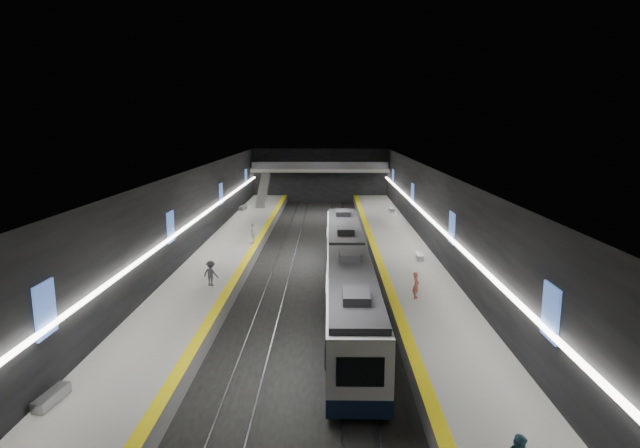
{
  "coord_description": "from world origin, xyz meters",
  "views": [
    {
      "loc": [
        1.27,
        -44.9,
        11.74
      ],
      "look_at": [
        0.44,
        5.44,
        2.2
      ],
      "focal_mm": 30.0,
      "sensor_mm": 36.0,
      "label": 1
    }
  ],
  "objects_px": {
    "bench_left_near": "(52,398)",
    "passenger_left_b": "(211,274)",
    "train": "(347,270)",
    "passenger_left_a": "(253,233)",
    "bench_right_far": "(392,210)",
    "escalator": "(263,190)",
    "bench_right_near": "(420,256)",
    "passenger_right_a": "(416,286)",
    "bench_left_far": "(243,208)"
  },
  "relations": [
    {
      "from": "train",
      "to": "passenger_left_a",
      "type": "distance_m",
      "value": 15.25
    },
    {
      "from": "passenger_left_a",
      "to": "bench_right_far",
      "type": "bearing_deg",
      "value": 144.4
    },
    {
      "from": "bench_right_far",
      "to": "bench_left_near",
      "type": "bearing_deg",
      "value": -113.65
    },
    {
      "from": "bench_left_near",
      "to": "passenger_left_b",
      "type": "relative_size",
      "value": 1.08
    },
    {
      "from": "passenger_right_a",
      "to": "passenger_left_a",
      "type": "xyz_separation_m",
      "value": [
        -12.25,
        15.15,
        0.12
      ]
    },
    {
      "from": "bench_left_near",
      "to": "bench_right_near",
      "type": "height_order",
      "value": "bench_left_near"
    },
    {
      "from": "passenger_right_a",
      "to": "bench_right_near",
      "type": "bearing_deg",
      "value": 6.79
    },
    {
      "from": "bench_left_far",
      "to": "bench_right_near",
      "type": "height_order",
      "value": "bench_left_far"
    },
    {
      "from": "passenger_left_b",
      "to": "passenger_left_a",
      "type": "bearing_deg",
      "value": -71.71
    },
    {
      "from": "escalator",
      "to": "bench_left_far",
      "type": "relative_size",
      "value": 3.89
    },
    {
      "from": "bench_left_near",
      "to": "bench_left_far",
      "type": "height_order",
      "value": "bench_left_far"
    },
    {
      "from": "train",
      "to": "passenger_left_b",
      "type": "bearing_deg",
      "value": 178.83
    },
    {
      "from": "train",
      "to": "bench_left_far",
      "type": "bearing_deg",
      "value": 110.54
    },
    {
      "from": "bench_left_near",
      "to": "bench_right_far",
      "type": "height_order",
      "value": "bench_right_far"
    },
    {
      "from": "bench_right_near",
      "to": "passenger_left_b",
      "type": "bearing_deg",
      "value": -149.9
    },
    {
      "from": "escalator",
      "to": "bench_right_near",
      "type": "relative_size",
      "value": 4.52
    },
    {
      "from": "train",
      "to": "escalator",
      "type": "bearing_deg",
      "value": 105.2
    },
    {
      "from": "bench_left_near",
      "to": "bench_right_far",
      "type": "bearing_deg",
      "value": 74.74
    },
    {
      "from": "bench_left_far",
      "to": "train",
      "type": "bearing_deg",
      "value": -62.79
    },
    {
      "from": "train",
      "to": "bench_right_near",
      "type": "xyz_separation_m",
      "value": [
        6.08,
        7.62,
        -0.98
      ]
    },
    {
      "from": "escalator",
      "to": "bench_left_near",
      "type": "bearing_deg",
      "value": -92.21
    },
    {
      "from": "escalator",
      "to": "bench_left_near",
      "type": "relative_size",
      "value": 4.33
    },
    {
      "from": "bench_right_far",
      "to": "passenger_right_a",
      "type": "height_order",
      "value": "passenger_right_a"
    },
    {
      "from": "bench_right_near",
      "to": "passenger_right_a",
      "type": "height_order",
      "value": "passenger_right_a"
    },
    {
      "from": "escalator",
      "to": "passenger_left_a",
      "type": "bearing_deg",
      "value": -85.34
    },
    {
      "from": "bench_left_far",
      "to": "passenger_left_b",
      "type": "bearing_deg",
      "value": -78.1
    },
    {
      "from": "bench_left_far",
      "to": "bench_right_far",
      "type": "bearing_deg",
      "value": 3.65
    },
    {
      "from": "bench_left_near",
      "to": "passenger_right_a",
      "type": "relative_size",
      "value": 1.11
    },
    {
      "from": "train",
      "to": "passenger_left_a",
      "type": "bearing_deg",
      "value": 121.89
    },
    {
      "from": "escalator",
      "to": "passenger_left_b",
      "type": "bearing_deg",
      "value": -88.57
    },
    {
      "from": "bench_left_near",
      "to": "escalator",
      "type": "bearing_deg",
      "value": 94.43
    },
    {
      "from": "passenger_right_a",
      "to": "passenger_left_a",
      "type": "height_order",
      "value": "passenger_left_a"
    },
    {
      "from": "bench_left_near",
      "to": "bench_left_far",
      "type": "bearing_deg",
      "value": 96.63
    },
    {
      "from": "passenger_left_b",
      "to": "bench_left_far",
      "type": "bearing_deg",
      "value": -61.86
    },
    {
      "from": "train",
      "to": "passenger_left_b",
      "type": "xyz_separation_m",
      "value": [
        -9.09,
        0.19,
        -0.34
      ]
    },
    {
      "from": "train",
      "to": "bench_right_near",
      "type": "height_order",
      "value": "train"
    },
    {
      "from": "bench_right_near",
      "to": "passenger_left_b",
      "type": "xyz_separation_m",
      "value": [
        -15.17,
        -7.43,
        0.64
      ]
    },
    {
      "from": "bench_right_near",
      "to": "bench_left_near",
      "type": "bearing_deg",
      "value": -124.51
    },
    {
      "from": "bench_right_near",
      "to": "bench_left_far",
      "type": "bearing_deg",
      "value": 130.52
    },
    {
      "from": "escalator",
      "to": "passenger_left_a",
      "type": "xyz_separation_m",
      "value": [
        1.94,
        -23.86,
        -0.95
      ]
    },
    {
      "from": "bench_left_near",
      "to": "bench_left_far",
      "type": "distance_m",
      "value": 47.14
    },
    {
      "from": "bench_left_far",
      "to": "passenger_left_a",
      "type": "relative_size",
      "value": 1.08
    },
    {
      "from": "bench_left_far",
      "to": "passenger_left_a",
      "type": "height_order",
      "value": "passenger_left_a"
    },
    {
      "from": "bench_right_far",
      "to": "bench_left_far",
      "type": "bearing_deg",
      "value": 175.23
    },
    {
      "from": "bench_right_near",
      "to": "passenger_right_a",
      "type": "xyz_separation_m",
      "value": [
        -1.88,
        -9.82,
        0.61
      ]
    },
    {
      "from": "train",
      "to": "bench_left_far",
      "type": "xyz_separation_m",
      "value": [
        -12.0,
        32.03,
        -0.95
      ]
    },
    {
      "from": "train",
      "to": "passenger_left_a",
      "type": "xyz_separation_m",
      "value": [
        -8.06,
        12.95,
        -0.24
      ]
    },
    {
      "from": "passenger_right_a",
      "to": "passenger_left_a",
      "type": "distance_m",
      "value": 19.49
    },
    {
      "from": "train",
      "to": "bench_left_near",
      "type": "relative_size",
      "value": 16.27
    },
    {
      "from": "passenger_left_b",
      "to": "passenger_right_a",
      "type": "bearing_deg",
      "value": -167.28
    }
  ]
}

